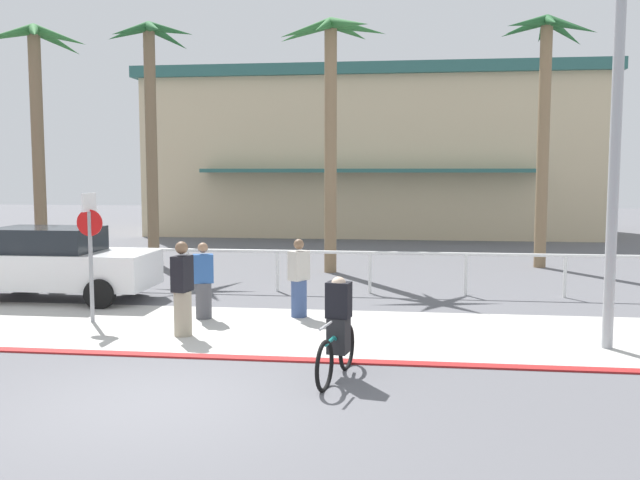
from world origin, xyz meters
name	(u,v)px	position (x,y,z in m)	size (l,w,h in m)	color
ground_plane	(288,282)	(0.00, 10.00, 0.00)	(80.00, 80.00, 0.00)	#5B5B60
sidewalk_strip	(235,329)	(0.00, 4.20, 0.01)	(44.00, 4.00, 0.02)	beige
curb_paint	(204,357)	(0.00, 2.20, 0.01)	(44.00, 0.24, 0.03)	maroon
building_backdrop	(372,154)	(1.41, 26.07, 3.83)	(21.05, 9.56, 7.61)	beige
rail_fence	(277,258)	(0.00, 8.50, 0.84)	(27.73, 0.08, 1.04)	white
stop_sign_bike_lane	(90,238)	(-2.94, 4.45, 1.68)	(0.52, 0.56, 2.56)	gray
streetlight_curb	(622,90)	(6.57, 3.35, 4.28)	(0.24, 2.54, 7.50)	#9EA0A5
palm_tree_0	(35,91)	(-7.70, 11.17, 5.31)	(3.49, 3.00, 7.26)	#756047
palm_tree_1	(151,92)	(-4.86, 13.02, 5.46)	(2.84, 3.11, 7.63)	#756047
palm_tree_2	(331,84)	(0.95, 11.93, 5.48)	(3.31, 2.90, 7.36)	#846B4C
palm_tree_3	(545,78)	(7.29, 13.85, 5.79)	(2.99, 2.93, 7.67)	#846B4C
car_white_1	(56,263)	(-4.86, 6.67, 0.87)	(4.40, 2.02, 1.69)	white
cyclist_teal_0	(338,330)	(2.24, 1.40, 0.69)	(0.42, 1.80, 1.50)	black
pedestrian_0	(203,284)	(-0.85, 5.04, 0.71)	(0.46, 0.41, 1.56)	#4C4C51
pedestrian_1	(299,282)	(1.03, 5.43, 0.74)	(0.44, 0.48, 1.62)	#384C7A
pedestrian_2	(182,293)	(-0.79, 3.53, 0.80)	(0.37, 0.44, 1.73)	gray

